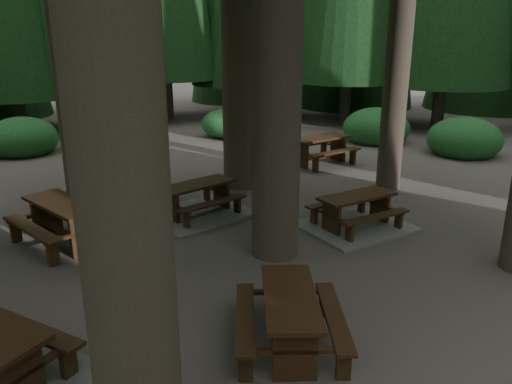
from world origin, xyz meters
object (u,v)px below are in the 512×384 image
picnic_table_b (64,216)px  picnic_table_e (290,312)px  picnic_table_a (356,217)px  picnic_table_d (320,146)px  picnic_table_c (198,205)px

picnic_table_b → picnic_table_e: 5.20m
picnic_table_a → picnic_table_e: 4.39m
picnic_table_d → picnic_table_b: bearing=-168.5°
picnic_table_d → picnic_table_e: picnic_table_d is taller
picnic_table_b → picnic_table_e: size_ratio=1.04×
picnic_table_d → picnic_table_e: bearing=-135.4°
picnic_table_e → picnic_table_d: bearing=-10.7°
picnic_table_a → picnic_table_c: (-2.44, 2.38, 0.01)m
picnic_table_c → picnic_table_d: size_ratio=1.19×
picnic_table_a → picnic_table_e: size_ratio=0.99×
picnic_table_a → picnic_table_b: (-5.22, 2.29, 0.31)m
picnic_table_c → picnic_table_e: picnic_table_e is taller
picnic_table_a → picnic_table_c: size_ratio=0.87×
picnic_table_b → picnic_table_c: size_ratio=0.92×
picnic_table_c → picnic_table_b: bearing=171.4°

